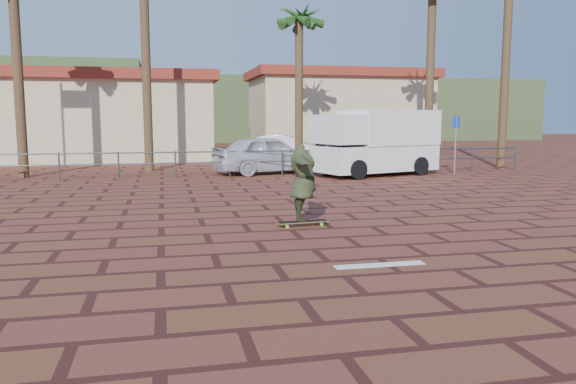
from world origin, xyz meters
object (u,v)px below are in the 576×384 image
at_px(skateboarder, 303,183).
at_px(campervan, 377,141).
at_px(longboard, 303,222).
at_px(car_white, 286,150).
at_px(car_silver, 268,154).

distance_m(skateboarder, campervan, 10.90).
distance_m(longboard, skateboarder, 0.81).
bearing_deg(skateboarder, car_white, -4.58).
bearing_deg(longboard, skateboarder, 77.26).
distance_m(longboard, campervan, 10.96).
bearing_deg(campervan, car_white, 98.29).
relative_size(skateboarder, car_white, 0.44).
xyz_separation_m(longboard, skateboarder, (0.00, 0.00, 0.81)).
bearing_deg(car_white, campervan, -137.52).
height_order(longboard, skateboarder, skateboarder).
xyz_separation_m(campervan, car_white, (-2.50, 4.99, -0.59)).
bearing_deg(car_white, car_silver, 172.91).
xyz_separation_m(longboard, car_silver, (1.33, 11.00, 0.67)).
relative_size(car_silver, car_white, 1.02).
relative_size(longboard, skateboarder, 0.56).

